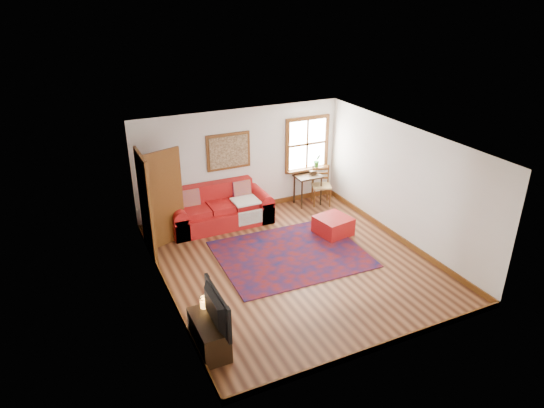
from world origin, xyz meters
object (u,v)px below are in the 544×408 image
red_leather_sofa (219,211)px  ladder_back_chair (321,184)px  side_table (308,180)px  media_cabinet (209,335)px  red_ottoman (333,226)px

red_leather_sofa → ladder_back_chair: size_ratio=2.40×
side_table → ladder_back_chair: size_ratio=0.79×
side_table → media_cabinet: (-3.90, -4.01, -0.39)m
red_ottoman → media_cabinet: 4.34m
red_leather_sofa → media_cabinet: 4.20m
red_leather_sofa → ladder_back_chair: bearing=0.1°
side_table → red_leather_sofa: bearing=-177.5°
ladder_back_chair → media_cabinet: bearing=-137.2°
red_ottoman → media_cabinet: size_ratio=0.76×
red_leather_sofa → media_cabinet: red_leather_sofa is taller
ladder_back_chair → media_cabinet: 5.76m
side_table → ladder_back_chair: bearing=-17.1°
red_ottoman → ladder_back_chair: ladder_back_chair is taller
red_leather_sofa → media_cabinet: (-1.55, -3.90, -0.05)m
red_leather_sofa → side_table: red_leather_sofa is taller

